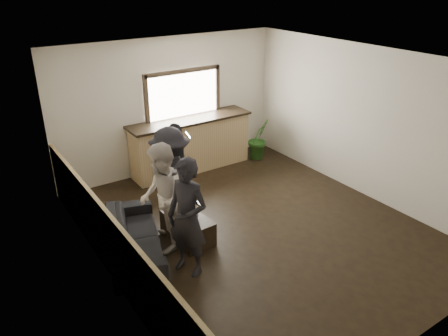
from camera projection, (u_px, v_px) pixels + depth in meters
ground at (255, 227)px, 7.40m from camera, size 5.00×6.00×0.01m
room_shell at (219, 158)px, 6.42m from camera, size 5.01×6.01×2.80m
bar_counter at (190, 141)px, 9.33m from camera, size 2.70×0.68×2.13m
sofa at (134, 237)px, 6.65m from camera, size 1.31×2.06×0.56m
coffee_table at (188, 228)px, 7.02m from camera, size 0.55×0.94×0.41m
cup_a at (177, 213)px, 6.96m from camera, size 0.16×0.16×0.10m
cup_b at (196, 216)px, 6.88m from camera, size 0.13×0.13×0.09m
potted_plant at (259, 139)px, 9.94m from camera, size 0.57×0.49×0.94m
person_a at (188, 218)px, 6.01m from camera, size 0.64×0.75×1.75m
person_b at (162, 199)px, 6.54m from camera, size 0.93×1.03×1.73m
person_c at (171, 179)px, 7.12m from camera, size 1.07×1.30×1.75m
person_d at (177, 165)px, 7.81m from camera, size 0.85×0.98×1.59m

